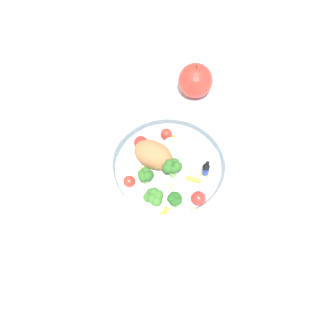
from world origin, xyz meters
The scene contains 4 objects.
ground_plane centered at (0.00, 0.00, 0.00)m, with size 2.40×2.40×0.00m, color silver.
food_container centered at (0.01, 0.01, 0.03)m, with size 0.24×0.24×0.06m.
loose_apple centered at (0.24, 0.01, 0.04)m, with size 0.08×0.08×0.09m.
folded_napkin centered at (-0.21, -0.15, 0.00)m, with size 0.15×0.12×0.01m, color white.
Camera 1 is at (-0.35, -0.11, 0.72)m, focal length 41.67 mm.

